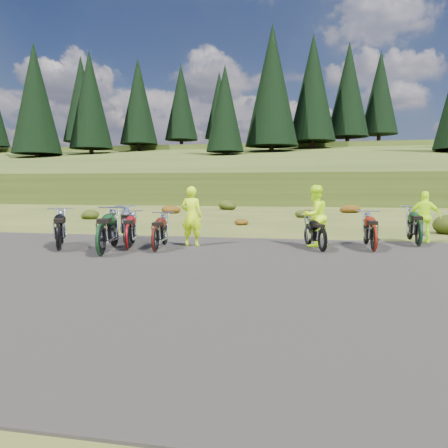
% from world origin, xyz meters
% --- Properties ---
extents(ground, '(300.00, 300.00, 0.00)m').
position_xyz_m(ground, '(0.00, 0.00, 0.00)').
color(ground, '#364717').
rests_on(ground, ground).
extents(gravel_pad, '(20.00, 12.00, 0.04)m').
position_xyz_m(gravel_pad, '(0.00, -2.00, 0.00)').
color(gravel_pad, black).
rests_on(gravel_pad, ground).
extents(hill_slope, '(300.00, 45.97, 9.37)m').
position_xyz_m(hill_slope, '(0.00, 50.00, 0.00)').
color(hill_slope, '#324015').
rests_on(hill_slope, ground).
extents(hill_plateau, '(300.00, 90.00, 9.17)m').
position_xyz_m(hill_plateau, '(0.00, 110.00, 0.00)').
color(hill_plateau, '#324015').
rests_on(hill_plateau, ground).
extents(conifer_14, '(5.28, 5.28, 14.00)m').
position_xyz_m(conifer_14, '(-51.00, 70.00, 16.55)').
color(conifer_14, black).
rests_on(conifer_14, ground).
extents(conifer_15, '(7.92, 7.92, 20.00)m').
position_xyz_m(conifer_15, '(-45.00, 76.00, 20.16)').
color(conifer_15, black).
rests_on(conifer_15, ground).
extents(conifer_16, '(7.48, 7.48, 19.00)m').
position_xyz_m(conifer_16, '(-39.00, 51.00, 15.28)').
color(conifer_16, black).
rests_on(conifer_16, ground).
extents(conifer_17, '(7.04, 7.04, 18.00)m').
position_xyz_m(conifer_17, '(-33.00, 57.00, 15.97)').
color(conifer_17, black).
rests_on(conifer_17, ground).
extents(conifer_18, '(6.60, 6.60, 17.00)m').
position_xyz_m(conifer_18, '(-27.00, 63.00, 16.66)').
color(conifer_18, black).
rests_on(conifer_18, ground).
extents(conifer_19, '(6.16, 6.16, 16.00)m').
position_xyz_m(conifer_19, '(-21.00, 69.00, 17.36)').
color(conifer_19, black).
rests_on(conifer_19, ground).
extents(conifer_20, '(5.72, 5.72, 15.00)m').
position_xyz_m(conifer_20, '(-15.00, 75.00, 17.65)').
color(conifer_20, black).
rests_on(conifer_20, ground).
extents(conifer_21, '(5.28, 5.28, 14.00)m').
position_xyz_m(conifer_21, '(-9.00, 50.00, 12.56)').
color(conifer_21, black).
rests_on(conifer_21, ground).
extents(conifer_22, '(7.92, 7.92, 20.00)m').
position_xyz_m(conifer_22, '(-3.00, 56.00, 16.77)').
color(conifer_22, black).
rests_on(conifer_22, ground).
extents(conifer_23, '(7.48, 7.48, 19.00)m').
position_xyz_m(conifer_23, '(3.00, 62.00, 17.47)').
color(conifer_23, black).
rests_on(conifer_23, ground).
extents(conifer_24, '(7.04, 7.04, 18.00)m').
position_xyz_m(conifer_24, '(9.00, 68.00, 18.16)').
color(conifer_24, black).
rests_on(conifer_24, ground).
extents(conifer_25, '(6.60, 6.60, 17.00)m').
position_xyz_m(conifer_25, '(15.00, 74.00, 18.66)').
color(conifer_25, black).
rests_on(conifer_25, ground).
extents(shrub_1, '(1.03, 1.03, 0.61)m').
position_xyz_m(shrub_1, '(-9.10, 11.30, 0.31)').
color(shrub_1, '#23340D').
rests_on(shrub_1, ground).
extents(shrub_2, '(1.30, 1.30, 0.77)m').
position_xyz_m(shrub_2, '(-6.20, 16.60, 0.38)').
color(shrub_2, '#70320E').
rests_on(shrub_2, ground).
extents(shrub_3, '(1.56, 1.56, 0.92)m').
position_xyz_m(shrub_3, '(-3.30, 21.90, 0.46)').
color(shrub_3, '#23340D').
rests_on(shrub_3, ground).
extents(shrub_4, '(0.77, 0.77, 0.45)m').
position_xyz_m(shrub_4, '(-0.40, 9.20, 0.23)').
color(shrub_4, '#70320E').
rests_on(shrub_4, ground).
extents(shrub_5, '(1.03, 1.03, 0.61)m').
position_xyz_m(shrub_5, '(2.50, 14.50, 0.31)').
color(shrub_5, '#23340D').
rests_on(shrub_5, ground).
extents(shrub_6, '(1.30, 1.30, 0.77)m').
position_xyz_m(shrub_6, '(5.40, 19.80, 0.38)').
color(shrub_6, '#70320E').
rests_on(shrub_6, ground).
extents(motorcycle_0, '(1.69, 2.28, 1.15)m').
position_xyz_m(motorcycle_0, '(-3.92, -0.00, 0.00)').
color(motorcycle_0, black).
rests_on(motorcycle_0, ground).
extents(motorcycle_1, '(1.25, 2.15, 1.07)m').
position_xyz_m(motorcycle_1, '(-2.16, 0.57, 0.00)').
color(motorcycle_1, maroon).
rests_on(motorcycle_1, ground).
extents(motorcycle_2, '(1.29, 2.46, 1.23)m').
position_xyz_m(motorcycle_2, '(-2.39, -0.57, 0.00)').
color(motorcycle_2, black).
rests_on(motorcycle_2, ground).
extents(motorcycle_3, '(1.53, 2.34, 1.17)m').
position_xyz_m(motorcycle_3, '(-2.70, 1.62, 0.00)').
color(motorcycle_3, '#BAB9BE').
rests_on(motorcycle_3, ground).
extents(motorcycle_4, '(0.93, 2.06, 1.04)m').
position_xyz_m(motorcycle_4, '(-1.28, 0.33, 0.00)').
color(motorcycle_4, '#410E0A').
rests_on(motorcycle_4, ground).
extents(motorcycle_5, '(1.16, 1.95, 0.97)m').
position_xyz_m(motorcycle_5, '(3.13, 1.23, 0.00)').
color(motorcycle_5, black).
rests_on(motorcycle_5, ground).
extents(motorcycle_6, '(0.74, 2.09, 1.09)m').
position_xyz_m(motorcycle_6, '(4.49, 1.52, 0.00)').
color(motorcycle_6, maroon).
rests_on(motorcycle_6, ground).
extents(motorcycle_7, '(0.85, 2.26, 1.17)m').
position_xyz_m(motorcycle_7, '(5.93, 2.84, 0.00)').
color(motorcycle_7, black).
rests_on(motorcycle_7, ground).
extents(person_middle, '(0.66, 0.45, 1.77)m').
position_xyz_m(person_middle, '(-0.64, 1.72, 0.88)').
color(person_middle, '#C7FF0D').
rests_on(person_middle, ground).
extents(person_right_a, '(1.10, 1.10, 1.80)m').
position_xyz_m(person_right_a, '(2.93, 2.33, 0.90)').
color(person_right_a, '#C7FF0D').
rests_on(person_right_a, ground).
extents(person_right_b, '(1.02, 0.62, 1.62)m').
position_xyz_m(person_right_b, '(6.33, 3.87, 0.81)').
color(person_right_b, '#C7FF0D').
rests_on(person_right_b, ground).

